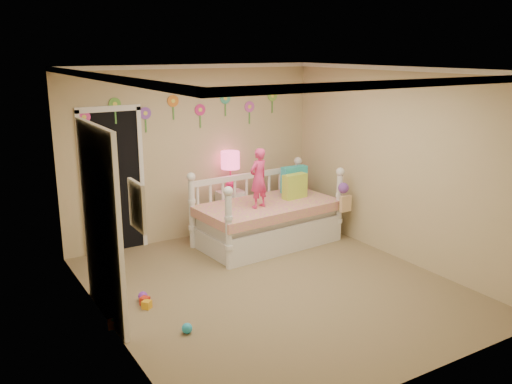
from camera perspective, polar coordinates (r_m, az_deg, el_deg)
floor at (r=6.80m, az=1.93°, el=-9.81°), size 4.00×4.50×0.01m
ceiling at (r=6.19m, az=2.14°, el=12.64°), size 4.00×4.50×0.01m
back_wall at (r=8.30m, az=-6.52°, el=4.06°), size 4.00×0.01×2.60m
left_wall at (r=5.57m, az=-15.47°, el=-1.70°), size 0.01×4.50×2.60m
right_wall at (r=7.63m, az=14.72°, el=2.72°), size 0.01×4.50×2.60m
crown_molding at (r=6.19m, az=2.13°, el=12.36°), size 4.00×4.50×0.06m
daybed at (r=8.06m, az=1.15°, el=-1.57°), size 2.15×1.26×1.13m
pillow_turquoise at (r=8.59m, az=3.98°, el=1.31°), size 0.41×0.15×0.41m
pillow_lime at (r=8.26m, az=4.05°, el=0.61°), size 0.41×0.19×0.37m
child at (r=7.70m, az=0.26°, el=1.45°), size 0.36×0.28×0.85m
nightstand at (r=8.61m, az=-2.62°, el=-2.10°), size 0.42×0.33×0.67m
table_lamp at (r=8.42m, az=-2.68°, el=2.81°), size 0.29×0.29×0.63m
closet_doorway at (r=7.92m, az=-14.65°, el=1.18°), size 0.90×0.04×2.07m
flower_decals at (r=8.16m, az=-7.19°, el=8.40°), size 3.40×0.02×0.50m
mirror_closet at (r=5.93m, az=-15.74°, el=-3.25°), size 0.07×1.30×2.10m
wall_picture at (r=4.68m, az=-12.26°, el=-1.41°), size 0.05×0.34×0.42m
hanging_bag at (r=8.17m, az=9.12°, el=-0.64°), size 0.20×0.16×0.36m
toy_scatter at (r=6.15m, az=-11.51°, el=-12.35°), size 1.17×1.48×0.11m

